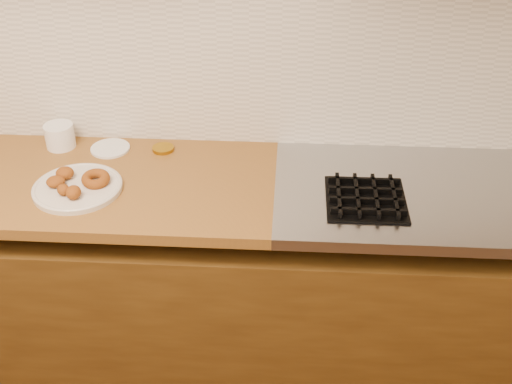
# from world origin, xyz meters

# --- Properties ---
(wall_back) EXTENTS (4.00, 0.02, 2.70)m
(wall_back) POSITION_xyz_m (0.00, 2.00, 1.35)
(wall_back) COLOR #C8B594
(wall_back) RESTS_ON ground
(base_cabinet) EXTENTS (3.60, 0.60, 0.77)m
(base_cabinet) POSITION_xyz_m (0.00, 1.69, 0.39)
(base_cabinet) COLOR #563813
(base_cabinet) RESTS_ON floor
(stovetop) EXTENTS (1.30, 0.62, 0.04)m
(stovetop) POSITION_xyz_m (1.15, 1.69, 0.88)
(stovetop) COLOR #9EA0A5
(stovetop) RESTS_ON base_cabinet
(backsplash) EXTENTS (3.60, 0.02, 0.60)m
(backsplash) POSITION_xyz_m (0.00, 1.99, 1.20)
(backsplash) COLOR silver
(backsplash) RESTS_ON wall_back
(burner_grates) EXTENTS (0.91, 0.26, 0.03)m
(burner_grates) POSITION_xyz_m (1.13, 1.61, 0.91)
(burner_grates) COLOR black
(burner_grates) RESTS_ON stovetop
(donut_plate) EXTENTS (0.30, 0.30, 0.02)m
(donut_plate) POSITION_xyz_m (-0.16, 1.61, 0.91)
(donut_plate) COLOR beige
(donut_plate) RESTS_ON butcher_block
(ring_donut) EXTENTS (0.13, 0.13, 0.04)m
(ring_donut) POSITION_xyz_m (-0.10, 1.63, 0.93)
(ring_donut) COLOR #7D4209
(ring_donut) RESTS_ON donut_plate
(fried_dough_chunks) EXTENTS (0.15, 0.18, 0.04)m
(fried_dough_chunks) POSITION_xyz_m (-0.19, 1.60, 0.94)
(fried_dough_chunks) COLOR #7D4209
(fried_dough_chunks) RESTS_ON donut_plate
(plastic_tub) EXTENTS (0.11, 0.11, 0.09)m
(plastic_tub) POSITION_xyz_m (-0.31, 1.90, 0.94)
(plastic_tub) COLOR white
(plastic_tub) RESTS_ON butcher_block
(tub_lid) EXTENTS (0.17, 0.17, 0.01)m
(tub_lid) POSITION_xyz_m (-0.12, 1.89, 0.90)
(tub_lid) COLOR white
(tub_lid) RESTS_ON butcher_block
(brass_jar_lid) EXTENTS (0.09, 0.09, 0.01)m
(brass_jar_lid) POSITION_xyz_m (0.08, 1.89, 0.91)
(brass_jar_lid) COLOR #9D7514
(brass_jar_lid) RESTS_ON butcher_block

